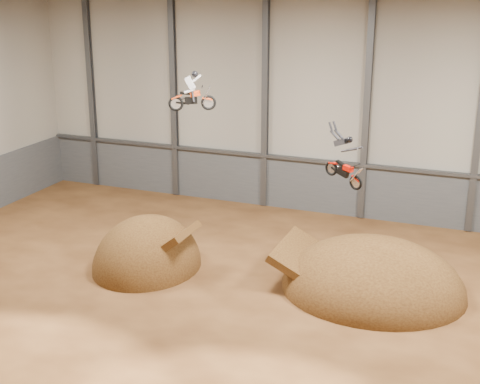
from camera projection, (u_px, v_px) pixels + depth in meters
name	position (u px, v px, depth m)	size (l,w,h in m)	color
floor	(226.00, 308.00, 31.50)	(40.00, 40.00, 0.00)	#492913
back_wall	(315.00, 107.00, 42.67)	(40.00, 0.10, 14.00)	#A7A194
ceiling	(224.00, 0.00, 27.24)	(40.00, 40.00, 0.00)	black
lower_band_back	(312.00, 186.00, 44.18)	(39.80, 0.18, 3.50)	#4E5155
steel_rail	(312.00, 160.00, 43.50)	(39.80, 0.35, 0.20)	#47494F
steel_column_0	(91.00, 92.00, 48.30)	(0.40, 0.36, 13.90)	#47494F
steel_column_1	(174.00, 98.00, 45.98)	(0.40, 0.36, 13.90)	#47494F
steel_column_2	(265.00, 104.00, 43.65)	(0.40, 0.36, 13.90)	#47494F
steel_column_3	(367.00, 111.00, 41.33)	(0.40, 0.36, 13.90)	#47494F
steel_column_4	(480.00, 119.00, 39.00)	(0.40, 0.36, 13.90)	#47494F
takeoff_ramp	(148.00, 267.00, 36.01)	(5.63, 6.49, 5.63)	#3A220E
landing_ramp	(372.00, 291.00, 33.24)	(9.10, 8.05, 5.25)	#3A220E
fmx_rider_a	(192.00, 89.00, 33.12)	(2.36, 0.90, 2.13)	#E14515
fmx_rider_b	(343.00, 156.00, 29.54)	(2.80, 0.80, 2.40)	red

